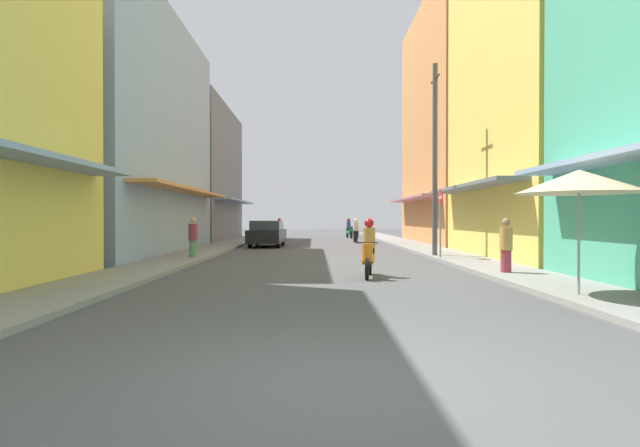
{
  "coord_description": "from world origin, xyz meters",
  "views": [
    {
      "loc": [
        -0.21,
        -4.74,
        1.57
      ],
      "look_at": [
        -0.0,
        14.7,
        1.37
      ],
      "focal_mm": 27.71,
      "sensor_mm": 36.0,
      "label": 1
    }
  ],
  "objects_px": {
    "motorbike_black": "(356,232)",
    "street_sign_no_entry": "(440,215)",
    "motorbike_green": "(349,229)",
    "pedestrian_crossing": "(193,239)",
    "vendor_umbrella": "(579,182)",
    "utility_pole": "(435,159)",
    "parked_car": "(267,233)",
    "pedestrian_far": "(506,248)",
    "motorbike_blue": "(280,230)",
    "motorbike_orange": "(369,251)"
  },
  "relations": [
    {
      "from": "motorbike_green",
      "to": "street_sign_no_entry",
      "type": "height_order",
      "value": "street_sign_no_entry"
    },
    {
      "from": "motorbike_green",
      "to": "vendor_umbrella",
      "type": "bearing_deg",
      "value": -85.52
    },
    {
      "from": "motorbike_orange",
      "to": "motorbike_green",
      "type": "height_order",
      "value": "same"
    },
    {
      "from": "motorbike_orange",
      "to": "motorbike_green",
      "type": "distance_m",
      "value": 25.91
    },
    {
      "from": "motorbike_orange",
      "to": "pedestrian_far",
      "type": "height_order",
      "value": "pedestrian_far"
    },
    {
      "from": "motorbike_blue",
      "to": "pedestrian_far",
      "type": "distance_m",
      "value": 24.56
    },
    {
      "from": "parked_car",
      "to": "street_sign_no_entry",
      "type": "relative_size",
      "value": 1.57
    },
    {
      "from": "motorbike_orange",
      "to": "motorbike_blue",
      "type": "bearing_deg",
      "value": 99.8
    },
    {
      "from": "parked_car",
      "to": "street_sign_no_entry",
      "type": "xyz_separation_m",
      "value": [
        7.3,
        -9.24,
        0.98
      ]
    },
    {
      "from": "parked_car",
      "to": "pedestrian_far",
      "type": "height_order",
      "value": "pedestrian_far"
    },
    {
      "from": "motorbike_black",
      "to": "vendor_umbrella",
      "type": "relative_size",
      "value": 0.72
    },
    {
      "from": "motorbike_blue",
      "to": "vendor_umbrella",
      "type": "distance_m",
      "value": 28.29
    },
    {
      "from": "motorbike_green",
      "to": "pedestrian_far",
      "type": "bearing_deg",
      "value": -84.59
    },
    {
      "from": "vendor_umbrella",
      "to": "street_sign_no_entry",
      "type": "distance_m",
      "value": 8.85
    },
    {
      "from": "motorbike_blue",
      "to": "street_sign_no_entry",
      "type": "relative_size",
      "value": 0.67
    },
    {
      "from": "motorbike_black",
      "to": "pedestrian_crossing",
      "type": "height_order",
      "value": "pedestrian_crossing"
    },
    {
      "from": "parked_car",
      "to": "pedestrian_crossing",
      "type": "distance_m",
      "value": 9.09
    },
    {
      "from": "utility_pole",
      "to": "pedestrian_far",
      "type": "bearing_deg",
      "value": -86.13
    },
    {
      "from": "motorbike_black",
      "to": "parked_car",
      "type": "distance_m",
      "value": 6.81
    },
    {
      "from": "motorbike_black",
      "to": "street_sign_no_entry",
      "type": "relative_size",
      "value": 0.68
    },
    {
      "from": "motorbike_orange",
      "to": "pedestrian_crossing",
      "type": "relative_size",
      "value": 1.1
    },
    {
      "from": "utility_pole",
      "to": "pedestrian_crossing",
      "type": "bearing_deg",
      "value": -174.43
    },
    {
      "from": "motorbike_black",
      "to": "vendor_umbrella",
      "type": "distance_m",
      "value": 22.55
    },
    {
      "from": "motorbike_black",
      "to": "pedestrian_crossing",
      "type": "distance_m",
      "value": 15.02
    },
    {
      "from": "parked_car",
      "to": "vendor_umbrella",
      "type": "distance_m",
      "value": 19.69
    },
    {
      "from": "pedestrian_crossing",
      "to": "vendor_umbrella",
      "type": "bearing_deg",
      "value": -43.68
    },
    {
      "from": "pedestrian_crossing",
      "to": "street_sign_no_entry",
      "type": "xyz_separation_m",
      "value": [
        9.22,
        -0.36,
        0.9
      ]
    },
    {
      "from": "pedestrian_far",
      "to": "vendor_umbrella",
      "type": "xyz_separation_m",
      "value": [
        -0.12,
        -3.89,
        1.49
      ]
    },
    {
      "from": "parked_car",
      "to": "pedestrian_crossing",
      "type": "bearing_deg",
      "value": -102.18
    },
    {
      "from": "motorbike_black",
      "to": "parked_car",
      "type": "bearing_deg",
      "value": -140.79
    },
    {
      "from": "motorbike_green",
      "to": "pedestrian_crossing",
      "type": "xyz_separation_m",
      "value": [
        -7.29,
        -20.52,
        0.11
      ]
    },
    {
      "from": "vendor_umbrella",
      "to": "utility_pole",
      "type": "relative_size",
      "value": 0.33
    },
    {
      "from": "pedestrian_far",
      "to": "pedestrian_crossing",
      "type": "bearing_deg",
      "value": 151.5
    },
    {
      "from": "motorbike_blue",
      "to": "motorbike_green",
      "type": "xyz_separation_m",
      "value": [
        5.31,
        2.51,
        0.0
      ]
    },
    {
      "from": "parked_car",
      "to": "pedestrian_crossing",
      "type": "xyz_separation_m",
      "value": [
        -1.92,
        -8.88,
        0.07
      ]
    },
    {
      "from": "motorbike_black",
      "to": "vendor_umbrella",
      "type": "height_order",
      "value": "vendor_umbrella"
    },
    {
      "from": "pedestrian_far",
      "to": "street_sign_no_entry",
      "type": "xyz_separation_m",
      "value": [
        -0.52,
        4.93,
        0.93
      ]
    },
    {
      "from": "vendor_umbrella",
      "to": "motorbike_black",
      "type": "bearing_deg",
      "value": 96.18
    },
    {
      "from": "vendor_umbrella",
      "to": "street_sign_no_entry",
      "type": "xyz_separation_m",
      "value": [
        -0.4,
        8.82,
        -0.56
      ]
    },
    {
      "from": "motorbike_green",
      "to": "vendor_umbrella",
      "type": "xyz_separation_m",
      "value": [
        2.32,
        -29.7,
        1.57
      ]
    },
    {
      "from": "motorbike_green",
      "to": "parked_car",
      "type": "height_order",
      "value": "motorbike_green"
    },
    {
      "from": "parked_car",
      "to": "vendor_umbrella",
      "type": "height_order",
      "value": "vendor_umbrella"
    },
    {
      "from": "motorbike_green",
      "to": "utility_pole",
      "type": "relative_size",
      "value": 0.23
    },
    {
      "from": "parked_car",
      "to": "pedestrian_far",
      "type": "relative_size",
      "value": 2.63
    },
    {
      "from": "pedestrian_far",
      "to": "motorbike_green",
      "type": "bearing_deg",
      "value": 95.41
    },
    {
      "from": "utility_pole",
      "to": "street_sign_no_entry",
      "type": "distance_m",
      "value": 2.54
    },
    {
      "from": "motorbike_black",
      "to": "pedestrian_far",
      "type": "relative_size",
      "value": 1.15
    },
    {
      "from": "motorbike_black",
      "to": "parked_car",
      "type": "xyz_separation_m",
      "value": [
        -5.28,
        -4.3,
        0.04
      ]
    },
    {
      "from": "motorbike_green",
      "to": "pedestrian_crossing",
      "type": "height_order",
      "value": "pedestrian_crossing"
    },
    {
      "from": "motorbike_green",
      "to": "pedestrian_crossing",
      "type": "relative_size",
      "value": 1.1
    }
  ]
}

